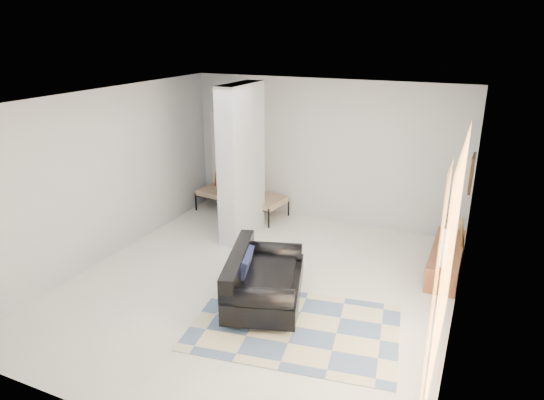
% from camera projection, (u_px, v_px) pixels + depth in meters
% --- Properties ---
extents(floor, '(6.00, 6.00, 0.00)m').
position_uv_depth(floor, '(259.00, 285.00, 7.35)').
color(floor, silver).
rests_on(floor, ground).
extents(ceiling, '(6.00, 6.00, 0.00)m').
position_uv_depth(ceiling, '(257.00, 99.00, 6.41)').
color(ceiling, white).
rests_on(ceiling, wall_back).
extents(wall_back, '(6.00, 0.00, 6.00)m').
position_uv_depth(wall_back, '(325.00, 152.00, 9.45)').
color(wall_back, silver).
rests_on(wall_back, ground).
extents(wall_front, '(6.00, 0.00, 6.00)m').
position_uv_depth(wall_front, '(111.00, 301.00, 4.30)').
color(wall_front, silver).
rests_on(wall_front, ground).
extents(wall_left, '(0.00, 6.00, 6.00)m').
position_uv_depth(wall_left, '(107.00, 176.00, 7.94)').
color(wall_left, silver).
rests_on(wall_left, ground).
extents(wall_right, '(0.00, 6.00, 6.00)m').
position_uv_depth(wall_right, '(464.00, 229.00, 5.81)').
color(wall_right, silver).
rests_on(wall_right, ground).
extents(partition_column, '(0.35, 1.20, 2.80)m').
position_uv_depth(partition_column, '(242.00, 163.00, 8.68)').
color(partition_column, silver).
rests_on(partition_column, floor).
extents(hallway_door, '(0.85, 0.06, 2.04)m').
position_uv_depth(hallway_door, '(230.00, 160.00, 10.36)').
color(hallway_door, silver).
rests_on(hallway_door, floor).
extents(curtain, '(0.00, 2.55, 2.55)m').
position_uv_depth(curtain, '(448.00, 265.00, 4.84)').
color(curtain, '#FFAE43').
rests_on(curtain, wall_right).
extents(wall_art, '(0.04, 0.45, 0.55)m').
position_uv_depth(wall_art, '(472.00, 173.00, 7.18)').
color(wall_art, '#361E0E').
rests_on(wall_art, wall_right).
extents(media_console, '(0.45, 1.74, 0.80)m').
position_uv_depth(media_console, '(446.00, 259.00, 7.74)').
color(media_console, brown).
rests_on(media_console, floor).
extents(loveseat, '(1.40, 1.85, 0.76)m').
position_uv_depth(loveseat, '(261.00, 280.00, 6.78)').
color(loveseat, silver).
rests_on(loveseat, floor).
extents(daybed, '(1.96, 1.04, 0.77)m').
position_uv_depth(daybed, '(241.00, 194.00, 10.11)').
color(daybed, black).
rests_on(daybed, floor).
extents(area_rug, '(2.88, 2.14, 0.01)m').
position_uv_depth(area_rug, '(295.00, 327.00, 6.31)').
color(area_rug, beige).
rests_on(area_rug, floor).
extents(cylinder_lamp, '(0.10, 0.10, 0.56)m').
position_uv_depth(cylinder_lamp, '(444.00, 248.00, 7.00)').
color(cylinder_lamp, beige).
rests_on(cylinder_lamp, media_console).
extents(bronze_figurine, '(0.15, 0.15, 0.27)m').
position_uv_depth(bronze_figurine, '(449.00, 226.00, 8.14)').
color(bronze_figurine, black).
rests_on(bronze_figurine, media_console).
extents(vase, '(0.18, 0.18, 0.18)m').
position_uv_depth(vase, '(444.00, 246.00, 7.50)').
color(vase, silver).
rests_on(vase, media_console).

